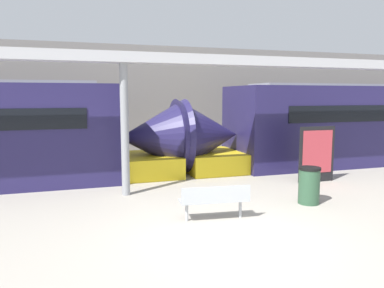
{
  "coord_description": "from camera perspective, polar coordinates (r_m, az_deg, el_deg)",
  "views": [
    {
      "loc": [
        -2.82,
        -6.39,
        2.74
      ],
      "look_at": [
        0.31,
        3.49,
        1.4
      ],
      "focal_mm": 35.0,
      "sensor_mm": 36.0,
      "label": 1
    }
  ],
  "objects": [
    {
      "name": "station_wall",
      "position": [
        17.3,
        -8.27,
        6.49
      ],
      "size": [
        56.0,
        0.2,
        5.0
      ],
      "primitive_type": "cube",
      "color": "gray",
      "rests_on": "ground_plane"
    },
    {
      "name": "ground_plane",
      "position": [
        7.5,
        5.96,
        -14.09
      ],
      "size": [
        60.0,
        60.0,
        0.0
      ],
      "primitive_type": "plane",
      "color": "#A8A093"
    },
    {
      "name": "trash_bin",
      "position": [
        10.03,
        17.41,
        -6.03
      ],
      "size": [
        0.56,
        0.56,
        0.94
      ],
      "color": "#2D5138",
      "rests_on": "ground_plane"
    },
    {
      "name": "bench_near",
      "position": [
        8.34,
        3.5,
        -8.32
      ],
      "size": [
        1.58,
        0.59,
        0.79
      ],
      "rotation": [
        0.0,
        0.0,
        -0.1
      ],
      "color": "#ADB2B7",
      "rests_on": "ground_plane"
    },
    {
      "name": "poster_board",
      "position": [
        12.52,
        18.47,
        -1.46
      ],
      "size": [
        1.26,
        0.07,
        1.78
      ],
      "color": "black",
      "rests_on": "ground_plane"
    },
    {
      "name": "support_column_near",
      "position": [
        10.36,
        -10.21,
        2.07
      ],
      "size": [
        0.22,
        0.22,
        3.61
      ],
      "primitive_type": "cylinder",
      "color": "gray",
      "rests_on": "ground_plane"
    },
    {
      "name": "canopy_beam",
      "position": [
        10.37,
        -10.46,
        12.84
      ],
      "size": [
        28.0,
        0.6,
        0.28
      ],
      "primitive_type": "cube",
      "color": "#B7B7BC",
      "rests_on": "support_column_near"
    }
  ]
}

